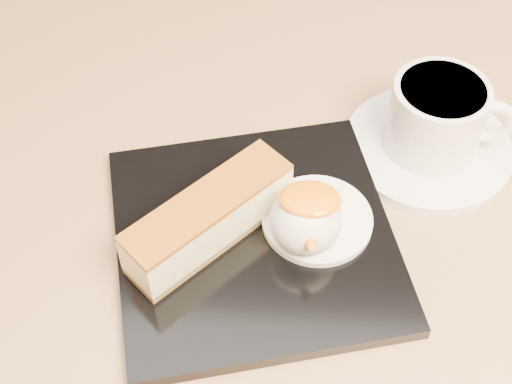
# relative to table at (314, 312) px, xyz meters

# --- Properties ---
(table) EXTENTS (0.80, 0.80, 0.72)m
(table) POSITION_rel_table_xyz_m (0.00, 0.00, 0.00)
(table) COLOR black
(table) RESTS_ON ground
(dessert_plate) EXTENTS (0.27, 0.27, 0.01)m
(dessert_plate) POSITION_rel_table_xyz_m (-0.06, -0.03, 0.16)
(dessert_plate) COLOR black
(dessert_plate) RESTS_ON table
(cheesecake) EXTENTS (0.13, 0.13, 0.05)m
(cheesecake) POSITION_rel_table_xyz_m (-0.09, -0.03, 0.19)
(cheesecake) COLOR brown
(cheesecake) RESTS_ON dessert_plate
(cream_smear) EXTENTS (0.09, 0.09, 0.01)m
(cream_smear) POSITION_rel_table_xyz_m (-0.01, -0.01, 0.17)
(cream_smear) COLOR white
(cream_smear) RESTS_ON dessert_plate
(ice_cream_scoop) EXTENTS (0.06, 0.06, 0.06)m
(ice_cream_scoop) POSITION_rel_table_xyz_m (-0.02, -0.03, 0.19)
(ice_cream_scoop) COLOR white
(ice_cream_scoop) RESTS_ON cream_smear
(mango_sauce) EXTENTS (0.05, 0.04, 0.01)m
(mango_sauce) POSITION_rel_table_xyz_m (-0.02, -0.03, 0.22)
(mango_sauce) COLOR orange
(mango_sauce) RESTS_ON ice_cream_scoop
(mint_sprig) EXTENTS (0.03, 0.02, 0.00)m
(mint_sprig) POSITION_rel_table_xyz_m (-0.04, 0.01, 0.17)
(mint_sprig) COLOR #31852B
(mint_sprig) RESTS_ON cream_smear
(saucer) EXTENTS (0.15, 0.15, 0.01)m
(saucer) POSITION_rel_table_xyz_m (0.09, 0.08, 0.16)
(saucer) COLOR white
(saucer) RESTS_ON table
(coffee_cup) EXTENTS (0.11, 0.08, 0.07)m
(coffee_cup) POSITION_rel_table_xyz_m (0.09, 0.08, 0.20)
(coffee_cup) COLOR white
(coffee_cup) RESTS_ON saucer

